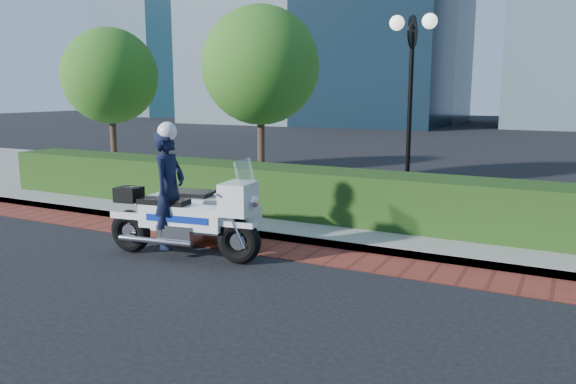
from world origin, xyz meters
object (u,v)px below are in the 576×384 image
at_px(tree_a, 110,76).
at_px(tree_b, 260,66).
at_px(lamppost, 411,82).
at_px(police_motorcycle, 188,207).

xyz_separation_m(tree_a, tree_b, (5.50, 0.00, 0.21)).
relative_size(lamppost, tree_b, 0.86).
bearing_deg(tree_a, police_motorcycle, -38.06).
xyz_separation_m(tree_a, police_motorcycle, (7.40, -5.80, -2.45)).
distance_m(lamppost, police_motorcycle, 5.63).
bearing_deg(police_motorcycle, lamppost, 51.64).
height_order(lamppost, tree_b, tree_b).
relative_size(tree_a, police_motorcycle, 1.63).
bearing_deg(tree_b, tree_a, 180.00).
height_order(lamppost, police_motorcycle, lamppost).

